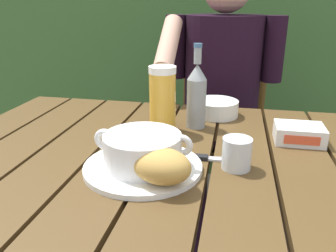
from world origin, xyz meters
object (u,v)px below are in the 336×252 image
Objects in this scene: serving_plate at (143,167)px; butter_tub at (299,134)px; chair_near_diner at (220,131)px; table_knife at (207,158)px; soup_bowl at (143,149)px; diner_bowl at (216,108)px; beer_bottle at (197,94)px; person_eating at (220,90)px; water_glass_small at (237,153)px; bread_roll at (162,166)px; beer_glass at (163,99)px.

butter_tub reaches higher than serving_plate.
table_knife is at bearing -89.91° from chair_near_diner.
diner_bowl is (0.14, 0.42, -0.02)m from soup_bowl.
butter_tub is 0.88× the size of diner_bowl.
beer_bottle is at bearing 103.68° from table_knife.
beer_bottle is 0.15m from diner_bowl.
chair_near_diner reaches higher than table_knife.
table_knife is at bearing 29.30° from soup_bowl.
table_knife is (0.14, 0.08, -0.05)m from soup_bowl.
table_knife is at bearing 29.30° from serving_plate.
chair_near_diner is 0.81m from butter_tub.
person_eating reaches higher than butter_tub.
bread_roll is at bearing -142.17° from water_glass_small.
bread_roll is at bearing -118.83° from table_knife.
beer_glass is at bearing 129.97° from table_knife.
table_knife is at bearing 156.49° from water_glass_small.
soup_bowl is 1.78× the size of butter_tub.
water_glass_small is 0.50× the size of diner_bowl.
person_eating is 0.47m from beer_bottle.
serving_plate is at bearing -167.03° from water_glass_small.
table_knife is at bearing -50.03° from beer_glass.
beer_bottle reaches higher than chair_near_diner.
diner_bowl reaches higher than butter_tub.
diner_bowl is (0.14, 0.42, 0.02)m from serving_plate.
diner_bowl is (-0.00, 0.34, 0.02)m from table_knife.
soup_bowl is 0.31m from beer_bottle.
person_eating reaches higher than table_knife.
serving_plate is 1.19× the size of soup_bowl.
serving_plate reaches higher than table_knife.
water_glass_small is 0.38m from diner_bowl.
butter_tub is at bearing 44.31° from bread_roll.
soup_bowl reaches higher than diner_bowl.
water_glass_small is at bearing -23.51° from table_knife.
chair_near_diner is at bearing 85.44° from beer_bottle.
serving_plate is 0.10m from bread_roll.
beer_glass is (-0.01, 0.25, 0.09)m from serving_plate.
beer_bottle is at bearing 115.89° from water_glass_small.
person_eating is 4.66× the size of serving_plate.
butter_tub is (0.28, -0.06, -0.08)m from beer_bottle.
butter_tub is at bearing -2.22° from beer_glass.
beer_glass is at bearing 101.77° from bread_roll.
person_eating is 0.83m from bread_roll.
serving_plate is 0.44m from butter_tub.
water_glass_small is 0.08m from table_knife.
serving_plate is at bearing 0.00° from soup_bowl.
butter_tub is 0.86× the size of table_knife.
soup_bowl is (-0.13, -0.76, 0.05)m from person_eating.
soup_bowl is (-0.00, 0.00, 0.04)m from serving_plate.
beer_bottle is (0.03, 0.37, 0.05)m from bread_roll.
person_eating reaches higher than beer_glass.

